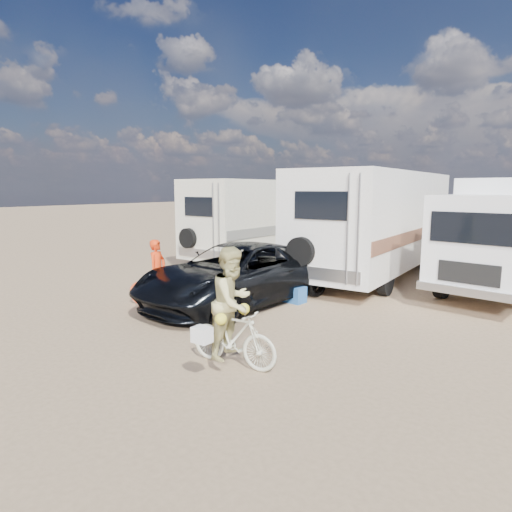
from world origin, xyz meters
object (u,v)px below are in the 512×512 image
Objects in this scene: bike_woman at (233,337)px; rider_woman at (233,313)px; rv_main at (377,225)px; bike_man at (158,289)px; crate at (309,289)px; cooler at (294,294)px; dark_suv at (236,274)px; rv_left at (263,221)px; rider_man at (158,277)px.

rider_woman is at bearing -0.00° from bike_woman.
rv_main is 7.90m from bike_man.
cooler is at bearing -84.32° from crate.
rv_left is at bearing 124.61° from dark_suv.
rider_man is (-3.07, -7.15, -1.00)m from rv_main.
rv_main is 4.12m from crate.
bike_man is at bearing -126.91° from crate.
dark_suv reaches higher than cooler.
rv_main is at bearing 91.69° from cooler.
dark_suv is 3.03× the size of rider_woman.
cooler is 1.01m from crate.
rv_left is 7.35m from cooler.
bike_man is at bearing 59.87° from rider_woman.
bike_woman is at bearing -0.00° from rider_woman.
rv_left reaches higher than crate.
bike_man is 3.58m from cooler.
rv_left is at bearing 27.59° from bike_woman.
rider_woman reaches higher than crate.
rider_man is (0.00, 0.00, 0.31)m from bike_man.
cooler is (4.78, -5.40, -1.46)m from rv_left.
rider_man is 0.83× the size of rider_woman.
cooler is (1.19, 1.00, -0.57)m from dark_suv.
cooler is (2.65, 2.40, -0.25)m from bike_man.
bike_man is at bearing -131.13° from cooler.
rv_main reaches higher than bike_woman.
rider_man is at bearing -73.35° from rv_left.
cooler is at bearing 45.46° from dark_suv.
rv_left reaches higher than rider_woman.
bike_woman is 3.92× the size of crate.
bike_man reaches higher than crate.
dark_suv reaches higher than bike_woman.
rv_left is 14.05× the size of cooler.
rv_left is (-5.20, 0.64, -0.10)m from rv_main.
rv_left reaches higher than dark_suv.
rider_man is 3.62m from cooler.
crate is (-1.43, 5.30, -0.34)m from bike_woman.
bike_woman is at bearing -47.32° from dark_suv.
cooler is at bearing -61.31° from bike_man.
rv_main is 20.35× the size of crate.
rv_main reaches higher than rv_left.
rider_woman reaches higher than rider_man.
crate is at bearing -50.32° from bike_man.
rv_main is 5.66× the size of rider_man.
dark_suv reaches higher than rider_man.
bike_woman is at bearing -128.92° from bike_man.
rv_left is 1.34× the size of dark_suv.
rv_left is at bearing 1.86° from bike_man.
rv_main reaches higher than bike_man.
cooler is 1.26× the size of crate.
rider_man is at bearing -114.70° from rv_main.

